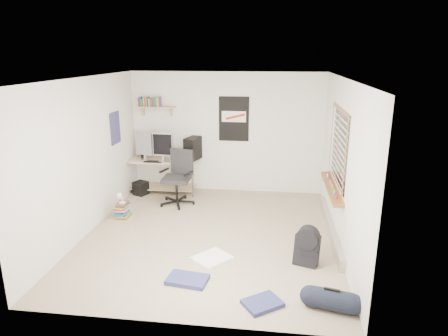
# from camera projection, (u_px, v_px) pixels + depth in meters

# --- Properties ---
(floor) EXTENTS (4.00, 4.50, 0.01)m
(floor) POSITION_uv_depth(u_px,v_px,m) (210.00, 235.00, 6.52)
(floor) COLOR gray
(floor) RESTS_ON ground
(ceiling) EXTENTS (4.00, 4.50, 0.01)m
(ceiling) POSITION_uv_depth(u_px,v_px,m) (208.00, 78.00, 5.82)
(ceiling) COLOR white
(ceiling) RESTS_ON ground
(back_wall) EXTENTS (4.00, 0.01, 2.50)m
(back_wall) POSITION_uv_depth(u_px,v_px,m) (227.00, 133.00, 8.32)
(back_wall) COLOR silver
(back_wall) RESTS_ON ground
(left_wall) EXTENTS (0.01, 4.50, 2.50)m
(left_wall) POSITION_uv_depth(u_px,v_px,m) (86.00, 157.00, 6.41)
(left_wall) COLOR silver
(left_wall) RESTS_ON ground
(right_wall) EXTENTS (0.01, 4.50, 2.50)m
(right_wall) POSITION_uv_depth(u_px,v_px,m) (342.00, 165.00, 5.93)
(right_wall) COLOR silver
(right_wall) RESTS_ON ground
(desk) EXTENTS (1.70, 1.12, 0.72)m
(desk) POSITION_uv_depth(u_px,v_px,m) (162.00, 175.00, 8.49)
(desk) COLOR beige
(desk) RESTS_ON floor
(monitor_left) EXTENTS (0.42, 0.26, 0.45)m
(monitor_left) POSITION_uv_depth(u_px,v_px,m) (145.00, 150.00, 8.18)
(monitor_left) COLOR #B3B3B9
(monitor_left) RESTS_ON desk
(monitor_right) EXTENTS (0.45, 0.15, 0.48)m
(monitor_right) POSITION_uv_depth(u_px,v_px,m) (163.00, 150.00, 8.08)
(monitor_right) COLOR #999A9E
(monitor_right) RESTS_ON desk
(pc_tower) EXTENTS (0.32, 0.49, 0.47)m
(pc_tower) POSITION_uv_depth(u_px,v_px,m) (193.00, 149.00, 8.24)
(pc_tower) COLOR black
(pc_tower) RESTS_ON desk
(keyboard) EXTENTS (0.38, 0.14, 0.02)m
(keyboard) POSITION_uv_depth(u_px,v_px,m) (153.00, 162.00, 8.13)
(keyboard) COLOR black
(keyboard) RESTS_ON desk
(speaker_left) EXTENTS (0.10, 0.10, 0.17)m
(speaker_left) POSITION_uv_depth(u_px,v_px,m) (143.00, 154.00, 8.41)
(speaker_left) COLOR black
(speaker_left) RESTS_ON desk
(speaker_right) EXTENTS (0.10, 0.10, 0.16)m
(speaker_right) POSITION_uv_depth(u_px,v_px,m) (181.00, 159.00, 8.04)
(speaker_right) COLOR black
(speaker_right) RESTS_ON desk
(office_chair) EXTENTS (0.87, 0.87, 1.07)m
(office_chair) POSITION_uv_depth(u_px,v_px,m) (176.00, 180.00, 7.71)
(office_chair) COLOR black
(office_chair) RESTS_ON floor
(wall_shelf) EXTENTS (0.80, 0.22, 0.24)m
(wall_shelf) POSITION_uv_depth(u_px,v_px,m) (156.00, 107.00, 8.24)
(wall_shelf) COLOR tan
(wall_shelf) RESTS_ON back_wall
(poster_back_wall) EXTENTS (0.62, 0.03, 0.92)m
(poster_back_wall) POSITION_uv_depth(u_px,v_px,m) (234.00, 119.00, 8.19)
(poster_back_wall) COLOR black
(poster_back_wall) RESTS_ON back_wall
(poster_left_wall) EXTENTS (0.02, 0.42, 0.60)m
(poster_left_wall) POSITION_uv_depth(u_px,v_px,m) (115.00, 128.00, 7.48)
(poster_left_wall) COLOR navy
(poster_left_wall) RESTS_ON left_wall
(window) EXTENTS (0.10, 1.50, 1.26)m
(window) POSITION_uv_depth(u_px,v_px,m) (337.00, 147.00, 6.16)
(window) COLOR brown
(window) RESTS_ON right_wall
(baseboard_heater) EXTENTS (0.08, 2.50, 0.18)m
(baseboard_heater) POSITION_uv_depth(u_px,v_px,m) (331.00, 228.00, 6.54)
(baseboard_heater) COLOR #B7B2A8
(baseboard_heater) RESTS_ON floor
(backpack) EXTENTS (0.40, 0.35, 0.44)m
(backpack) POSITION_uv_depth(u_px,v_px,m) (307.00, 250.00, 5.59)
(backpack) COLOR black
(backpack) RESTS_ON floor
(duffel_bag) EXTENTS (0.30, 0.30, 0.49)m
(duffel_bag) POSITION_uv_depth(u_px,v_px,m) (331.00, 299.00, 4.58)
(duffel_bag) COLOR black
(duffel_bag) RESTS_ON floor
(tshirt) EXTENTS (0.64, 0.64, 0.04)m
(tshirt) POSITION_uv_depth(u_px,v_px,m) (212.00, 258.00, 5.72)
(tshirt) COLOR white
(tshirt) RESTS_ON floor
(jeans_a) EXTENTS (0.56, 0.40, 0.06)m
(jeans_a) POSITION_uv_depth(u_px,v_px,m) (187.00, 280.00, 5.17)
(jeans_a) COLOR navy
(jeans_a) RESTS_ON floor
(jeans_b) EXTENTS (0.54, 0.51, 0.05)m
(jeans_b) POSITION_uv_depth(u_px,v_px,m) (262.00, 303.00, 4.69)
(jeans_b) COLOR navy
(jeans_b) RESTS_ON floor
(book_stack) EXTENTS (0.59, 0.53, 0.34)m
(book_stack) POSITION_uv_depth(u_px,v_px,m) (122.00, 210.00, 7.14)
(book_stack) COLOR brown
(book_stack) RESTS_ON floor
(desk_lamp) EXTENTS (0.12, 0.19, 0.19)m
(desk_lamp) POSITION_uv_depth(u_px,v_px,m) (122.00, 198.00, 7.05)
(desk_lamp) COLOR white
(desk_lamp) RESTS_ON book_stack
(subwoofer) EXTENTS (0.33, 0.33, 0.28)m
(subwoofer) POSITION_uv_depth(u_px,v_px,m) (141.00, 188.00, 8.33)
(subwoofer) COLOR black
(subwoofer) RESTS_ON floor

